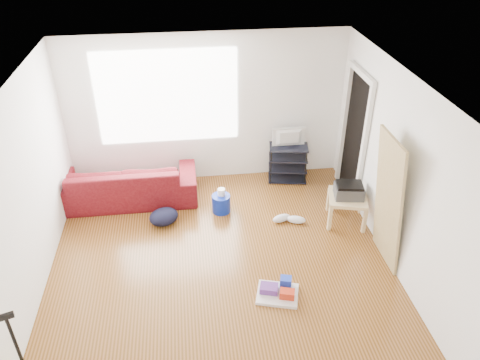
{
  "coord_description": "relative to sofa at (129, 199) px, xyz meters",
  "views": [
    {
      "loc": [
        -0.35,
        -4.5,
        4.28
      ],
      "look_at": [
        0.31,
        0.6,
        1.07
      ],
      "focal_mm": 35.0,
      "sensor_mm": 36.0,
      "label": 1
    }
  ],
  "objects": [
    {
      "name": "room",
      "position": [
        1.42,
        -1.8,
        1.25
      ],
      "size": [
        4.51,
        5.01,
        2.51
      ],
      "color": "#54330E",
      "rests_on": "ground"
    },
    {
      "name": "toilet_paper",
      "position": [
        1.47,
        -0.5,
        0.2
      ],
      "size": [
        0.12,
        0.12,
        0.11
      ],
      "primitive_type": "cylinder",
      "color": "white",
      "rests_on": "bucket"
    },
    {
      "name": "cleaning_tray",
      "position": [
        2.0,
        -2.37,
        0.05
      ],
      "size": [
        0.59,
        0.52,
        0.18
      ],
      "rotation": [
        0.0,
        0.0,
        -0.28
      ],
      "color": "silver",
      "rests_on": "ground"
    },
    {
      "name": "sofa",
      "position": [
        0.0,
        0.0,
        0.0
      ],
      "size": [
        2.22,
        0.87,
        0.65
      ],
      "primitive_type": "imported",
      "rotation": [
        0.0,
        0.0,
        3.14
      ],
      "color": "#43040D",
      "rests_on": "ground"
    },
    {
      "name": "sneakers",
      "position": [
        2.45,
        -0.94,
        0.06
      ],
      "size": [
        0.52,
        0.27,
        0.12
      ],
      "rotation": [
        0.0,
        0.0,
        -0.14
      ],
      "color": "silver",
      "rests_on": "ground"
    },
    {
      "name": "tv",
      "position": [
        2.68,
        0.27,
        0.8
      ],
      "size": [
        0.54,
        0.07,
        0.31
      ],
      "primitive_type": "imported",
      "rotation": [
        0.0,
        0.0,
        3.14
      ],
      "color": "black",
      "rests_on": "tv_stand"
    },
    {
      "name": "door_panel",
      "position": [
        3.48,
        -1.87,
        0.0
      ],
      "size": [
        0.23,
        0.74,
        1.84
      ],
      "primitive_type": "cube",
      "rotation": [
        0.0,
        -0.1,
        0.0
      ],
      "color": "#9B834A",
      "rests_on": "ground"
    },
    {
      "name": "tv_stand",
      "position": [
        2.68,
        0.27,
        0.33
      ],
      "size": [
        0.69,
        0.47,
        0.64
      ],
      "rotation": [
        0.0,
        0.0,
        -0.17
      ],
      "color": "black",
      "rests_on": "ground"
    },
    {
      "name": "side_table",
      "position": [
        3.3,
        -1.01,
        0.37
      ],
      "size": [
        0.67,
        0.67,
        0.45
      ],
      "rotation": [
        0.0,
        0.0,
        -0.26
      ],
      "color": "beige",
      "rests_on": "ground"
    },
    {
      "name": "backpack",
      "position": [
        0.58,
        -0.72,
        0.0
      ],
      "size": [
        0.54,
        0.49,
        0.24
      ],
      "primitive_type": "ellipsoid",
      "rotation": [
        0.0,
        0.0,
        0.38
      ],
      "color": "black",
      "rests_on": "ground"
    },
    {
      "name": "bucket",
      "position": [
        1.47,
        -0.52,
        0.0
      ],
      "size": [
        0.34,
        0.34,
        0.29
      ],
      "primitive_type": "cylinder",
      "rotation": [
        0.0,
        0.0,
        -0.23
      ],
      "color": "#0A2296",
      "rests_on": "ground"
    },
    {
      "name": "printer",
      "position": [
        3.3,
        -1.01,
        0.55
      ],
      "size": [
        0.45,
        0.37,
        0.21
      ],
      "rotation": [
        0.0,
        0.0,
        -0.16
      ],
      "color": "#37383A",
      "rests_on": "side_table"
    }
  ]
}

